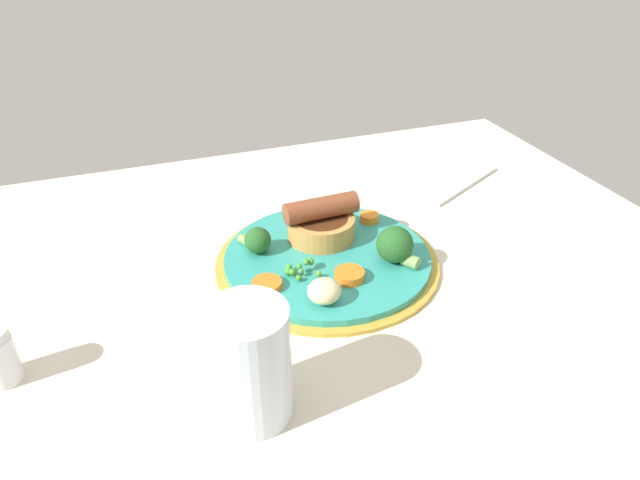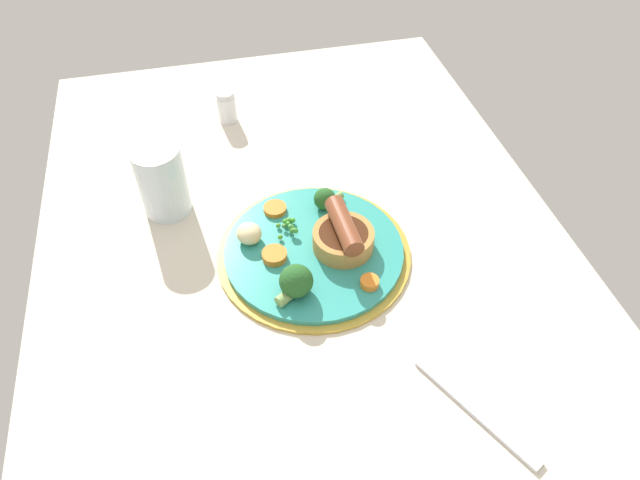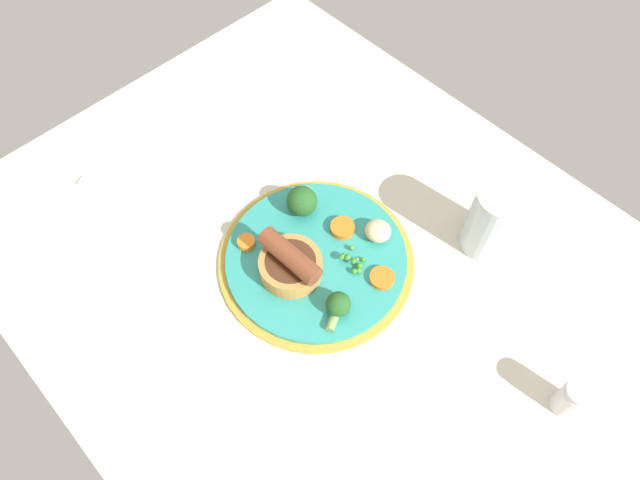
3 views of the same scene
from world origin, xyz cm
name	(u,v)px [view 3 (image 3 of 3)]	position (x,y,z in cm)	size (l,w,h in cm)	color
dining_table	(342,283)	(0.00, 0.00, 1.50)	(110.00, 80.00, 3.00)	beige
dinner_plate	(316,259)	(-4.75, -0.78, 3.57)	(28.85, 28.85, 1.40)	#B79333
sausage_pudding	(291,263)	(-5.45, -5.05, 6.69)	(10.01, 9.02, 5.92)	#BC8442
pea_pile	(352,261)	(-0.35, 2.06, 5.30)	(4.14, 3.29, 1.78)	#3C8E3D
broccoli_floret_near	(302,201)	(-12.23, 3.44, 6.67)	(4.93, 5.67, 4.69)	#235623
broccoli_floret_far	(338,306)	(3.53, -4.58, 6.05)	(3.83, 5.16, 3.48)	#235623
potato_chunk_0	(378,231)	(-0.99, 8.18, 5.83)	(3.72, 3.92, 2.86)	beige
carrot_slice_0	(246,242)	(-13.32, -6.77, 4.97)	(2.64, 2.64, 1.14)	orange
carrot_slice_1	(382,278)	(4.43, 3.37, 4.81)	(3.59, 3.59, 0.82)	orange
carrot_slice_2	(342,228)	(-5.33, 5.20, 4.96)	(3.65, 3.65, 1.12)	orange
fork	(130,195)	(-33.73, -13.93, 3.30)	(18.00, 1.60, 0.60)	silver
drinking_glass	(494,220)	(10.31, 19.75, 8.92)	(7.41, 7.41, 11.84)	silver
salt_shaker	(571,398)	(32.47, 7.43, 6.02)	(3.44, 3.44, 6.13)	silver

